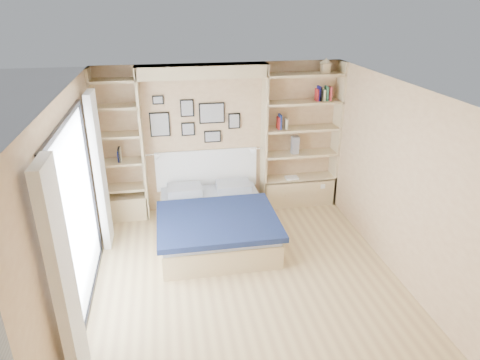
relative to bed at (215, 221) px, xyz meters
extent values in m
plane|color=tan|center=(0.27, -1.18, -0.28)|extent=(4.50, 4.50, 0.00)
plane|color=#D3B181|center=(0.27, 1.07, 0.97)|extent=(4.00, 0.00, 4.00)
plane|color=#D3B181|center=(0.27, -3.43, 0.97)|extent=(4.00, 0.00, 4.00)
plane|color=#D3B181|center=(-1.73, -1.18, 0.97)|extent=(0.00, 4.50, 4.50)
plane|color=#D3B181|center=(2.27, -1.18, 0.97)|extent=(0.00, 4.50, 4.50)
plane|color=white|center=(0.27, -1.18, 2.22)|extent=(4.50, 4.50, 0.00)
cube|color=#CBB384|center=(-1.03, 0.90, 0.97)|extent=(0.04, 0.35, 2.50)
cube|color=#CBB384|center=(0.97, 0.90, 0.97)|extent=(0.04, 0.35, 2.50)
cube|color=#CBB384|center=(-0.03, 0.90, 2.12)|extent=(2.00, 0.35, 0.20)
cube|color=#CBB384|center=(2.25, 0.90, 0.97)|extent=(0.04, 0.35, 2.50)
cube|color=#CBB384|center=(-1.71, 0.90, 0.97)|extent=(0.04, 0.35, 2.50)
cube|color=#CBB384|center=(1.62, 0.90, -0.03)|extent=(1.30, 0.35, 0.50)
cube|color=#CBB384|center=(-1.38, 0.90, -0.08)|extent=(0.70, 0.35, 0.40)
cube|color=black|center=(-1.70, -1.18, 1.95)|extent=(0.04, 2.08, 0.06)
cube|color=black|center=(-1.70, -1.18, -0.25)|extent=(0.04, 2.08, 0.06)
cube|color=black|center=(-1.70, -2.20, 0.82)|extent=(0.04, 0.06, 2.20)
cube|color=black|center=(-1.70, -0.16, 0.82)|extent=(0.04, 0.06, 2.20)
cube|color=silver|center=(-1.71, -1.18, 0.84)|extent=(0.01, 2.00, 2.20)
cube|color=white|center=(-1.61, -2.48, 0.87)|extent=(0.10, 0.45, 2.30)
cube|color=white|center=(-1.61, 0.12, 0.87)|extent=(0.10, 0.45, 2.30)
cube|color=#CBB384|center=(1.62, 0.90, 0.22)|extent=(1.30, 0.35, 0.04)
cube|color=#CBB384|center=(1.62, 0.90, 0.67)|extent=(1.30, 0.35, 0.04)
cube|color=#CBB384|center=(1.62, 0.90, 1.12)|extent=(1.30, 0.35, 0.04)
cube|color=#CBB384|center=(1.62, 0.90, 1.57)|extent=(1.30, 0.35, 0.04)
cube|color=#CBB384|center=(1.62, 0.90, 2.02)|extent=(1.30, 0.35, 0.04)
cube|color=#CBB384|center=(-1.38, 0.90, 0.27)|extent=(0.70, 0.35, 0.04)
cube|color=#CBB384|center=(-1.38, 0.90, 0.72)|extent=(0.70, 0.35, 0.04)
cube|color=#CBB384|center=(-1.38, 0.90, 1.17)|extent=(0.70, 0.35, 0.04)
cube|color=#CBB384|center=(-1.38, 0.90, 1.62)|extent=(0.70, 0.35, 0.04)
cube|color=#CBB384|center=(-1.38, 0.90, 2.02)|extent=(0.70, 0.35, 0.04)
cube|color=#CBB384|center=(0.00, -0.01, -0.10)|extent=(1.63, 2.04, 0.36)
cube|color=#A4AAB3|center=(0.00, -0.01, 0.13)|extent=(1.59, 2.00, 0.10)
cube|color=#162248|center=(0.00, -0.36, 0.20)|extent=(1.73, 1.43, 0.08)
cube|color=#A4AAB3|center=(-0.41, 0.71, 0.24)|extent=(0.56, 0.41, 0.12)
cube|color=#A4AAB3|center=(0.41, 0.71, 0.24)|extent=(0.56, 0.41, 0.12)
cube|color=white|center=(0.00, 1.04, 0.44)|extent=(1.73, 0.04, 0.70)
cube|color=black|center=(-0.73, 1.05, 1.27)|extent=(0.32, 0.02, 0.40)
cube|color=gray|center=(-0.73, 1.04, 1.27)|extent=(0.28, 0.01, 0.36)
cube|color=black|center=(-0.28, 1.05, 1.52)|extent=(0.22, 0.02, 0.28)
cube|color=gray|center=(-0.28, 1.04, 1.52)|extent=(0.18, 0.01, 0.24)
cube|color=black|center=(-0.28, 1.05, 1.17)|extent=(0.22, 0.02, 0.22)
cube|color=gray|center=(-0.28, 1.04, 1.17)|extent=(0.18, 0.01, 0.18)
cube|color=black|center=(0.12, 1.05, 1.42)|extent=(0.42, 0.02, 0.34)
cube|color=gray|center=(0.12, 1.04, 1.42)|extent=(0.38, 0.01, 0.30)
cube|color=black|center=(0.12, 1.05, 1.02)|extent=(0.28, 0.02, 0.20)
cube|color=gray|center=(0.12, 1.04, 1.02)|extent=(0.24, 0.01, 0.16)
cube|color=black|center=(0.49, 1.05, 1.27)|extent=(0.20, 0.02, 0.26)
cube|color=gray|center=(0.49, 1.04, 1.27)|extent=(0.16, 0.01, 0.22)
cube|color=black|center=(-0.73, 1.05, 1.67)|extent=(0.18, 0.02, 0.14)
cube|color=gray|center=(-0.73, 1.04, 1.67)|extent=(0.14, 0.01, 0.10)
cylinder|color=silver|center=(-0.89, 0.82, 0.84)|extent=(0.20, 0.02, 0.02)
cone|color=white|center=(-0.79, 0.82, 0.82)|extent=(0.13, 0.12, 0.15)
cylinder|color=silver|center=(0.83, 0.82, 0.84)|extent=(0.20, 0.02, 0.02)
cone|color=white|center=(0.73, 0.82, 0.82)|extent=(0.13, 0.12, 0.15)
cube|color=#A51E1E|center=(1.20, 0.89, 1.24)|extent=(0.02, 0.15, 0.20)
cube|color=navy|center=(1.23, 0.89, 1.27)|extent=(0.03, 0.15, 0.25)
cube|color=#BFB28C|center=(1.33, 0.89, 1.23)|extent=(0.04, 0.15, 0.18)
cube|color=#A51E1E|center=(1.84, 0.89, 1.69)|extent=(0.02, 0.15, 0.19)
cube|color=navy|center=(1.87, 0.89, 1.71)|extent=(0.03, 0.15, 0.24)
cube|color=black|center=(1.88, 0.89, 1.71)|extent=(0.03, 0.15, 0.22)
cube|color=#B6B787|center=(1.95, 0.89, 1.68)|extent=(0.04, 0.15, 0.18)
cube|color=#255A41|center=(2.00, 0.89, 1.71)|extent=(0.03, 0.15, 0.23)
cube|color=#B62D35|center=(2.05, 0.89, 1.71)|extent=(0.03, 0.15, 0.23)
cube|color=navy|center=(-1.42, 0.89, 0.83)|extent=(0.02, 0.15, 0.18)
cube|color=black|center=(-1.40, 0.89, 0.86)|extent=(0.03, 0.15, 0.23)
cube|color=#BFB28C|center=(-1.39, 0.89, 0.86)|extent=(0.03, 0.15, 0.23)
cube|color=#CBB384|center=(1.95, 0.89, 2.12)|extent=(0.13, 0.13, 0.15)
cone|color=#CBB384|center=(1.95, 0.89, 2.23)|extent=(0.20, 0.20, 0.08)
cube|color=slate|center=(1.51, 0.89, 0.84)|extent=(0.12, 0.12, 0.30)
cube|color=white|center=(1.47, 0.84, 0.26)|extent=(0.22, 0.16, 0.03)
camera|label=1|loc=(-0.64, -5.77, 3.19)|focal=32.00mm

